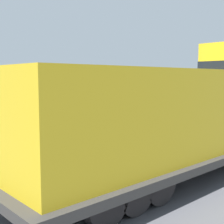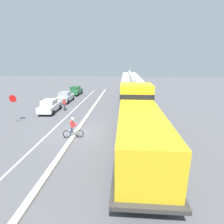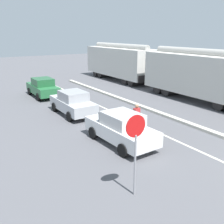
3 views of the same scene
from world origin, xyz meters
name	(u,v)px [view 1 (image 1 of 3)]	position (x,y,z in m)	size (l,w,h in m)	color
ground_plane	(127,137)	(0.00, 0.00, 0.00)	(120.00, 120.00, 0.00)	#56565B
median_curb	(195,123)	(0.00, 6.00, 0.08)	(0.36, 36.00, 0.16)	beige
lane_stripe	(164,121)	(-2.40, 6.00, 0.00)	(0.14, 36.00, 0.01)	silver
locomotive	(198,112)	(5.24, -2.08, 1.80)	(3.10, 11.61, 4.20)	gold
parked_car_white	(139,106)	(-5.01, 6.35, 0.82)	(1.98, 4.27, 1.62)	silver
parked_car_silver	(185,102)	(-4.99, 12.15, 0.82)	(1.85, 4.21, 1.62)	#B7BABF
parked_car_green	(220,99)	(-5.04, 18.31, 0.82)	(1.85, 4.21, 1.62)	#286B3D
cyclist	(113,122)	(0.00, -0.90, 0.82)	(1.70, 0.52, 1.71)	black
stop_sign	(81,90)	(-7.08, 2.50, 2.02)	(0.76, 0.08, 2.88)	gray
pedestrian_by_cars	(163,106)	(-3.43, 7.14, 0.85)	(0.34, 0.22, 1.62)	#33333D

